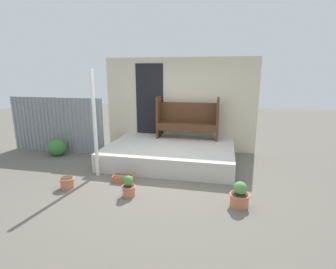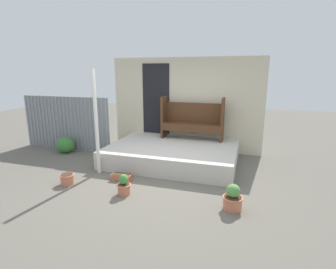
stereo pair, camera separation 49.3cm
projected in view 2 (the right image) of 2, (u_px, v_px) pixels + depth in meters
name	position (u px, v px, depth m)	size (l,w,h in m)	color
ground_plane	(160.00, 179.00, 5.54)	(24.00, 24.00, 0.00)	#666056
porch_slab	(173.00, 153.00, 6.56)	(3.10, 2.27, 0.43)	beige
house_wall	(183.00, 105.00, 7.40)	(4.30, 0.08, 2.60)	beige
fence_corrugated	(66.00, 123.00, 7.53)	(2.80, 0.05, 1.53)	gray
support_post	(96.00, 123.00, 5.62)	(0.08, 0.08, 2.27)	white
bench	(192.00, 119.00, 7.04)	(1.66, 0.41, 1.13)	#4C2D19
flower_pot_left	(67.00, 179.00, 5.25)	(0.29, 0.29, 0.21)	#C67251
flower_pot_middle	(124.00, 186.00, 4.81)	(0.26, 0.26, 0.39)	#C67251
flower_pot_right	(233.00, 198.00, 4.27)	(0.34, 0.34, 0.43)	#C67251
planter_box_rect	(122.00, 177.00, 5.46)	(0.42, 0.20, 0.13)	#B26042
shrub_by_fence	(65.00, 145.00, 7.29)	(0.51, 0.45, 0.45)	#387A33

